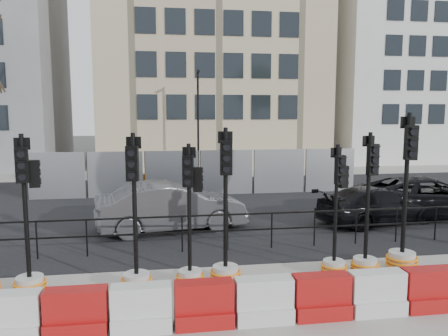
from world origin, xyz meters
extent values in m
plane|color=#51514C|center=(0.00, 0.00, 0.00)|extent=(120.00, 120.00, 0.00)
cube|color=gray|center=(0.00, -3.00, 0.01)|extent=(40.00, 6.00, 0.02)
cube|color=black|center=(0.00, 7.00, 0.01)|extent=(40.00, 14.00, 0.03)
cube|color=gray|center=(0.00, 16.00, 0.01)|extent=(40.00, 4.00, 0.02)
cube|color=#C5B890|center=(2.00, 22.00, 9.00)|extent=(15.00, 10.00, 18.00)
cube|color=silver|center=(17.00, 22.00, 8.00)|extent=(12.00, 9.00, 16.00)
cylinder|color=black|center=(-4.80, 1.20, 0.50)|extent=(0.04, 0.04, 1.00)
cylinder|color=black|center=(-3.60, 1.20, 0.50)|extent=(0.04, 0.04, 1.00)
cylinder|color=black|center=(-2.40, 1.20, 0.50)|extent=(0.04, 0.04, 1.00)
cylinder|color=black|center=(-1.20, 1.20, 0.50)|extent=(0.04, 0.04, 1.00)
cylinder|color=black|center=(0.00, 1.20, 0.50)|extent=(0.04, 0.04, 1.00)
cylinder|color=black|center=(1.20, 1.20, 0.50)|extent=(0.04, 0.04, 1.00)
cylinder|color=black|center=(2.40, 1.20, 0.50)|extent=(0.04, 0.04, 1.00)
cylinder|color=black|center=(3.60, 1.20, 0.50)|extent=(0.04, 0.04, 1.00)
cylinder|color=black|center=(4.80, 1.20, 0.50)|extent=(0.04, 0.04, 1.00)
cylinder|color=black|center=(6.00, 1.20, 0.50)|extent=(0.04, 0.04, 1.00)
cube|color=black|center=(0.00, 1.20, 0.98)|extent=(18.00, 0.04, 0.04)
cube|color=black|center=(0.00, 1.20, 0.55)|extent=(18.00, 0.04, 0.04)
cube|color=#999BA2|center=(-6.00, 9.00, 1.00)|extent=(2.30, 0.05, 2.00)
cylinder|color=black|center=(-7.15, 9.00, 1.00)|extent=(0.05, 0.05, 2.00)
cube|color=#999BA2|center=(-3.60, 9.00, 1.00)|extent=(2.30, 0.05, 2.00)
cylinder|color=black|center=(-4.75, 9.00, 1.00)|extent=(0.05, 0.05, 2.00)
cube|color=#999BA2|center=(-1.20, 9.00, 1.00)|extent=(2.30, 0.05, 2.00)
cylinder|color=black|center=(-2.35, 9.00, 1.00)|extent=(0.05, 0.05, 2.00)
cube|color=#999BA2|center=(1.20, 9.00, 1.00)|extent=(2.30, 0.05, 2.00)
cylinder|color=black|center=(0.05, 9.00, 1.00)|extent=(0.05, 0.05, 2.00)
cube|color=#999BA2|center=(3.60, 9.00, 1.00)|extent=(2.30, 0.05, 2.00)
cylinder|color=black|center=(2.45, 9.00, 1.00)|extent=(0.05, 0.05, 2.00)
cube|color=#999BA2|center=(6.00, 9.00, 1.00)|extent=(2.30, 0.05, 2.00)
cylinder|color=black|center=(4.85, 9.00, 1.00)|extent=(0.05, 0.05, 2.00)
cube|color=orange|center=(-4.00, 10.50, 0.40)|extent=(1.00, 0.40, 0.80)
cube|color=orange|center=(-2.00, 10.50, 0.40)|extent=(1.00, 0.40, 0.80)
cube|color=orange|center=(0.00, 10.50, 0.40)|extent=(1.00, 0.40, 0.80)
cube|color=orange|center=(2.00, 10.50, 0.40)|extent=(1.00, 0.40, 0.80)
cylinder|color=black|center=(0.50, 15.00, 3.00)|extent=(0.12, 0.12, 6.00)
cube|color=black|center=(0.50, 14.75, 5.90)|extent=(0.12, 0.50, 0.12)
cube|color=silver|center=(-4.20, -2.80, 0.15)|extent=(1.00, 0.50, 0.30)
cube|color=silver|center=(-4.20, -2.80, 0.55)|extent=(1.00, 0.35, 0.50)
cube|color=#B40E19|center=(-3.15, -2.80, 0.15)|extent=(1.00, 0.50, 0.30)
cube|color=#B40E19|center=(-3.15, -2.80, 0.55)|extent=(1.00, 0.35, 0.50)
cube|color=silver|center=(-2.10, -2.80, 0.15)|extent=(1.00, 0.50, 0.30)
cube|color=silver|center=(-2.10, -2.80, 0.55)|extent=(1.00, 0.35, 0.50)
cube|color=#B40E19|center=(-1.05, -2.80, 0.15)|extent=(1.00, 0.50, 0.30)
cube|color=#B40E19|center=(-1.05, -2.80, 0.55)|extent=(1.00, 0.35, 0.50)
cube|color=silver|center=(0.00, -2.80, 0.15)|extent=(1.00, 0.50, 0.30)
cube|color=silver|center=(0.00, -2.80, 0.55)|extent=(1.00, 0.35, 0.50)
cube|color=#B40E19|center=(1.05, -2.80, 0.15)|extent=(1.00, 0.50, 0.30)
cube|color=#B40E19|center=(1.05, -2.80, 0.55)|extent=(1.00, 0.35, 0.50)
cube|color=silver|center=(2.10, -2.80, 0.15)|extent=(1.00, 0.50, 0.30)
cube|color=silver|center=(2.10, -2.80, 0.55)|extent=(1.00, 0.35, 0.50)
cube|color=#B40E19|center=(3.15, -2.80, 0.15)|extent=(1.00, 0.50, 0.30)
cube|color=#B40E19|center=(3.15, -2.80, 0.55)|extent=(1.00, 0.35, 0.50)
cylinder|color=beige|center=(-4.37, -1.01, 0.20)|extent=(0.53, 0.53, 0.39)
torus|color=orange|center=(-4.37, -1.01, 0.12)|extent=(0.64, 0.64, 0.05)
torus|color=orange|center=(-4.37, -1.01, 0.20)|extent=(0.64, 0.64, 0.05)
torus|color=orange|center=(-4.37, -1.01, 0.28)|extent=(0.64, 0.64, 0.05)
cylinder|color=black|center=(-4.37, -1.01, 1.77)|extent=(0.09, 0.09, 2.96)
cube|color=black|center=(-4.36, -1.13, 2.66)|extent=(0.26, 0.17, 0.69)
cylinder|color=black|center=(-4.34, -1.21, 2.44)|extent=(0.15, 0.07, 0.15)
cylinder|color=black|center=(-4.34, -1.21, 2.66)|extent=(0.15, 0.07, 0.15)
cylinder|color=black|center=(-4.34, -1.21, 2.88)|extent=(0.15, 0.07, 0.15)
cube|color=black|center=(-4.38, -0.95, 3.05)|extent=(0.30, 0.08, 0.24)
cube|color=black|center=(-4.18, -0.98, 2.46)|extent=(0.21, 0.16, 0.54)
cylinder|color=beige|center=(-2.26, -1.16, 0.20)|extent=(0.53, 0.53, 0.40)
torus|color=orange|center=(-2.26, -1.16, 0.12)|extent=(0.64, 0.64, 0.05)
torus|color=orange|center=(-2.26, -1.16, 0.20)|extent=(0.64, 0.64, 0.05)
torus|color=orange|center=(-2.26, -1.16, 0.28)|extent=(0.64, 0.64, 0.05)
cylinder|color=black|center=(-2.26, -1.16, 1.78)|extent=(0.09, 0.09, 2.96)
cube|color=black|center=(-2.28, -1.28, 2.67)|extent=(0.26, 0.17, 0.69)
cylinder|color=black|center=(-2.29, -1.35, 2.45)|extent=(0.15, 0.07, 0.15)
cylinder|color=black|center=(-2.29, -1.35, 2.67)|extent=(0.15, 0.07, 0.15)
cylinder|color=black|center=(-2.29, -1.35, 2.88)|extent=(0.15, 0.07, 0.15)
cube|color=black|center=(-2.25, -1.10, 3.06)|extent=(0.30, 0.07, 0.24)
cylinder|color=beige|center=(-1.16, -1.07, 0.18)|extent=(0.50, 0.50, 0.37)
torus|color=orange|center=(-1.16, -1.07, 0.11)|extent=(0.60, 0.60, 0.05)
torus|color=orange|center=(-1.16, -1.07, 0.18)|extent=(0.60, 0.60, 0.05)
torus|color=orange|center=(-1.16, -1.07, 0.26)|extent=(0.60, 0.60, 0.05)
cylinder|color=black|center=(-1.16, -1.07, 1.65)|extent=(0.08, 0.08, 2.75)
cube|color=black|center=(-1.19, -1.18, 2.48)|extent=(0.24, 0.17, 0.64)
cylinder|color=black|center=(-1.20, -1.25, 2.28)|extent=(0.14, 0.07, 0.14)
cylinder|color=black|center=(-1.20, -1.25, 2.48)|extent=(0.14, 0.07, 0.14)
cylinder|color=black|center=(-1.20, -1.25, 2.68)|extent=(0.14, 0.07, 0.14)
cube|color=black|center=(-1.15, -1.01, 2.85)|extent=(0.27, 0.09, 0.22)
cube|color=black|center=(-0.99, -1.11, 2.30)|extent=(0.21, 0.16, 0.50)
cylinder|color=beige|center=(-0.40, -1.04, 0.20)|extent=(0.55, 0.55, 0.41)
torus|color=orange|center=(-0.40, -1.04, 0.12)|extent=(0.66, 0.66, 0.05)
torus|color=orange|center=(-0.40, -1.04, 0.20)|extent=(0.66, 0.66, 0.05)
torus|color=orange|center=(-0.40, -1.04, 0.28)|extent=(0.66, 0.66, 0.05)
cylinder|color=black|center=(-0.40, -1.04, 1.83)|extent=(0.09, 0.09, 3.04)
cube|color=black|center=(-0.41, -1.16, 2.74)|extent=(0.25, 0.16, 0.71)
cylinder|color=black|center=(-0.41, -1.24, 2.52)|extent=(0.15, 0.06, 0.15)
cylinder|color=black|center=(-0.41, -1.24, 2.74)|extent=(0.15, 0.06, 0.15)
cylinder|color=black|center=(-0.41, -1.24, 2.96)|extent=(0.15, 0.06, 0.15)
cube|color=black|center=(-0.40, -0.97, 3.15)|extent=(0.31, 0.05, 0.24)
cylinder|color=beige|center=(2.08, -0.92, 0.18)|extent=(0.49, 0.49, 0.36)
torus|color=orange|center=(2.08, -0.92, 0.11)|extent=(0.58, 0.58, 0.04)
torus|color=orange|center=(2.08, -0.92, 0.18)|extent=(0.58, 0.58, 0.04)
torus|color=orange|center=(2.08, -0.92, 0.25)|extent=(0.58, 0.58, 0.04)
cylinder|color=black|center=(2.08, -0.92, 1.62)|extent=(0.08, 0.08, 2.69)
cube|color=black|center=(2.11, -1.02, 2.43)|extent=(0.24, 0.17, 0.63)
cylinder|color=black|center=(2.12, -1.09, 2.23)|extent=(0.14, 0.07, 0.13)
cylinder|color=black|center=(2.12, -1.09, 2.43)|extent=(0.14, 0.07, 0.13)
cylinder|color=black|center=(2.12, -1.09, 2.62)|extent=(0.14, 0.07, 0.13)
cube|color=black|center=(2.07, -0.87, 2.78)|extent=(0.27, 0.09, 0.22)
cube|color=black|center=(2.26, -0.88, 2.25)|extent=(0.20, 0.15, 0.49)
cylinder|color=beige|center=(2.80, -0.97, 0.20)|extent=(0.53, 0.53, 0.39)
torus|color=orange|center=(2.80, -0.97, 0.12)|extent=(0.64, 0.64, 0.05)
torus|color=orange|center=(2.80, -0.97, 0.20)|extent=(0.64, 0.64, 0.05)
torus|color=orange|center=(2.80, -0.97, 0.27)|extent=(0.64, 0.64, 0.05)
cylinder|color=black|center=(2.80, -0.97, 1.76)|extent=(0.09, 0.09, 2.93)
cube|color=black|center=(2.82, -1.08, 2.64)|extent=(0.25, 0.17, 0.68)
cylinder|color=black|center=(2.83, -1.16, 2.42)|extent=(0.15, 0.07, 0.15)
cylinder|color=black|center=(2.83, -1.16, 2.64)|extent=(0.15, 0.07, 0.15)
cylinder|color=black|center=(2.83, -1.16, 2.85)|extent=(0.15, 0.07, 0.15)
cube|color=black|center=(2.79, -0.91, 3.03)|extent=(0.29, 0.07, 0.23)
cylinder|color=beige|center=(3.78, -0.82, 0.22)|extent=(0.60, 0.60, 0.44)
torus|color=orange|center=(3.78, -0.82, 0.13)|extent=(0.72, 0.72, 0.06)
torus|color=orange|center=(3.78, -0.82, 0.22)|extent=(0.72, 0.72, 0.06)
torus|color=orange|center=(3.78, -0.82, 0.31)|extent=(0.72, 0.72, 0.06)
cylinder|color=black|center=(3.78, -0.82, 1.99)|extent=(0.10, 0.10, 3.32)
cube|color=black|center=(3.77, -0.95, 2.99)|extent=(0.28, 0.18, 0.77)
cylinder|color=black|center=(3.77, -1.04, 2.74)|extent=(0.17, 0.07, 0.17)
cylinder|color=black|center=(3.77, -1.04, 2.99)|extent=(0.17, 0.07, 0.17)
cylinder|color=black|center=(3.77, -1.04, 3.23)|extent=(0.17, 0.07, 0.17)
cube|color=black|center=(3.79, -0.75, 3.43)|extent=(0.33, 0.06, 0.27)
imported|color=#45464A|center=(-1.41, 3.44, 0.76)|extent=(3.20, 5.14, 1.51)
imported|color=black|center=(5.34, 3.31, 0.61)|extent=(3.51, 4.93, 1.22)
imported|color=black|center=(7.53, 3.80, 0.71)|extent=(3.65, 5.72, 1.43)
camera|label=1|loc=(-1.77, -9.88, 3.66)|focal=35.00mm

